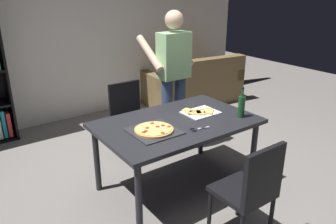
# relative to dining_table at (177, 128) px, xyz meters

# --- Properties ---
(ground_plane) EXTENTS (12.00, 12.00, 0.00)m
(ground_plane) POSITION_rel_dining_table_xyz_m (0.00, 0.00, -0.68)
(ground_plane) COLOR gray
(back_wall) EXTENTS (6.40, 0.10, 2.80)m
(back_wall) POSITION_rel_dining_table_xyz_m (0.00, 2.60, 0.72)
(back_wall) COLOR silver
(back_wall) RESTS_ON ground_plane
(dining_table) EXTENTS (1.56, 0.99, 0.75)m
(dining_table) POSITION_rel_dining_table_xyz_m (0.00, 0.00, 0.00)
(dining_table) COLOR #232328
(dining_table) RESTS_ON ground_plane
(chair_near_camera) EXTENTS (0.42, 0.42, 0.90)m
(chair_near_camera) POSITION_rel_dining_table_xyz_m (-0.00, -0.98, -0.16)
(chair_near_camera) COLOR black
(chair_near_camera) RESTS_ON ground_plane
(chair_far_side) EXTENTS (0.42, 0.42, 0.90)m
(chair_far_side) POSITION_rel_dining_table_xyz_m (0.00, 0.98, -0.16)
(chair_far_side) COLOR black
(chair_far_side) RESTS_ON ground_plane
(couch) EXTENTS (1.78, 1.03, 0.85)m
(couch) POSITION_rel_dining_table_xyz_m (1.89, 1.99, -0.37)
(couch) COLOR brown
(couch) RESTS_ON ground_plane
(person_serving_pizza) EXTENTS (0.55, 0.54, 1.75)m
(person_serving_pizza) POSITION_rel_dining_table_xyz_m (0.51, 0.76, 0.32)
(person_serving_pizza) COLOR #38476B
(person_serving_pizza) RESTS_ON ground_plane
(pepperoni_pizza_on_tray) EXTENTS (0.42, 0.42, 0.04)m
(pepperoni_pizza_on_tray) POSITION_rel_dining_table_xyz_m (-0.32, -0.08, 0.09)
(pepperoni_pizza_on_tray) COLOR #2D2D33
(pepperoni_pizza_on_tray) RESTS_ON dining_table
(pizza_slices_on_towel) EXTENTS (0.36, 0.30, 0.03)m
(pizza_slices_on_towel) POSITION_rel_dining_table_xyz_m (0.32, 0.04, 0.09)
(pizza_slices_on_towel) COLOR white
(pizza_slices_on_towel) RESTS_ON dining_table
(wine_bottle) EXTENTS (0.07, 0.07, 0.32)m
(wine_bottle) POSITION_rel_dining_table_xyz_m (0.60, -0.29, 0.19)
(wine_bottle) COLOR #194723
(wine_bottle) RESTS_ON dining_table
(kitchen_scissors) EXTENTS (0.20, 0.09, 0.01)m
(kitchen_scissors) POSITION_rel_dining_table_xyz_m (0.03, -0.28, 0.08)
(kitchen_scissors) COLOR silver
(kitchen_scissors) RESTS_ON dining_table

